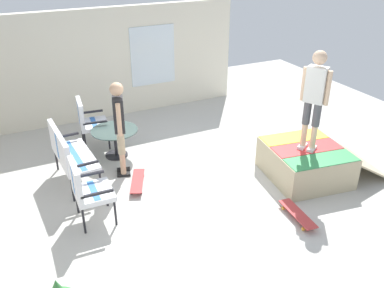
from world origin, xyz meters
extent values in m
cube|color=beige|center=(0.00, 0.00, -0.05)|extent=(12.00, 12.00, 0.10)
cube|color=silver|center=(3.80, 0.50, 1.26)|extent=(0.20, 6.00, 2.52)
cube|color=silver|center=(3.69, -0.40, 1.35)|extent=(0.03, 1.10, 1.40)
cube|color=tan|center=(-0.54, -1.63, 0.29)|extent=(1.53, 1.46, 0.58)
cube|color=#338C4C|center=(-0.99, -1.57, 0.59)|extent=(0.61, 1.28, 0.01)
cube|color=red|center=(-0.54, -1.63, 0.59)|extent=(0.61, 1.28, 0.01)
cube|color=yellow|center=(-0.09, -1.70, 0.59)|extent=(0.61, 1.28, 0.01)
cylinder|color=#B2B2B7|center=(-0.46, -1.03, 0.55)|extent=(1.30, 0.24, 0.05)
cube|color=tan|center=(-0.69, -2.63, 0.26)|extent=(1.43, 1.00, 0.48)
cylinder|color=black|center=(0.52, 1.81, 0.22)|extent=(0.04, 0.04, 0.44)
cylinder|color=black|center=(1.68, 1.87, 0.22)|extent=(0.04, 0.04, 0.44)
cylinder|color=black|center=(0.49, 2.28, 0.22)|extent=(0.04, 0.04, 0.44)
cylinder|color=black|center=(1.66, 2.34, 0.22)|extent=(0.04, 0.04, 0.44)
cube|color=silver|center=(1.09, 2.08, 0.48)|extent=(1.28, 0.61, 0.08)
cube|color=#3872C6|center=(1.09, 2.08, 0.52)|extent=(1.21, 0.16, 0.00)
cube|color=silver|center=(1.08, 2.31, 0.77)|extent=(1.25, 0.14, 0.50)
cube|color=#3872C6|center=(1.08, 2.31, 0.77)|extent=(0.10, 0.09, 0.46)
cube|color=black|center=(0.48, 2.05, 0.64)|extent=(0.06, 0.47, 0.04)
cube|color=black|center=(1.69, 2.11, 0.64)|extent=(0.06, 0.47, 0.04)
cylinder|color=black|center=(2.03, 1.24, 0.22)|extent=(0.04, 0.04, 0.44)
cylinder|color=black|center=(2.57, 1.18, 0.22)|extent=(0.04, 0.04, 0.44)
cylinder|color=black|center=(2.08, 1.71, 0.22)|extent=(0.04, 0.04, 0.44)
cylinder|color=black|center=(2.62, 1.65, 0.22)|extent=(0.04, 0.04, 0.44)
cube|color=silver|center=(2.33, 1.45, 0.48)|extent=(0.68, 0.61, 0.08)
cube|color=#3872C6|center=(2.33, 1.45, 0.52)|extent=(0.59, 0.16, 0.00)
cube|color=silver|center=(2.35, 1.68, 0.77)|extent=(0.63, 0.15, 0.50)
cube|color=#3872C6|center=(2.35, 1.68, 0.77)|extent=(0.11, 0.09, 0.46)
cube|color=black|center=(2.04, 1.48, 0.64)|extent=(0.09, 0.47, 0.04)
cube|color=black|center=(2.61, 1.41, 0.64)|extent=(0.09, 0.47, 0.04)
cylinder|color=black|center=(-0.42, 1.83, 0.22)|extent=(0.04, 0.04, 0.44)
cylinder|color=black|center=(0.12, 1.82, 0.22)|extent=(0.04, 0.04, 0.44)
cylinder|color=black|center=(-0.40, 2.30, 0.22)|extent=(0.04, 0.04, 0.44)
cylinder|color=black|center=(0.14, 2.29, 0.22)|extent=(0.04, 0.04, 0.44)
cube|color=silver|center=(-0.14, 2.06, 0.48)|extent=(0.63, 0.57, 0.08)
cube|color=#3872C6|center=(-0.14, 2.06, 0.52)|extent=(0.58, 0.12, 0.00)
cube|color=silver|center=(-0.13, 2.30, 0.77)|extent=(0.62, 0.10, 0.50)
cube|color=#3872C6|center=(-0.13, 2.30, 0.77)|extent=(0.10, 0.09, 0.46)
cube|color=black|center=(-0.43, 2.07, 0.64)|extent=(0.05, 0.47, 0.04)
cube|color=black|center=(0.15, 2.05, 0.64)|extent=(0.05, 0.47, 0.04)
cylinder|color=black|center=(1.70, 1.20, 0.28)|extent=(0.06, 0.06, 0.55)
cylinder|color=black|center=(1.70, 1.20, 0.01)|extent=(0.44, 0.44, 0.03)
cylinder|color=#425651|center=(1.70, 1.20, 0.56)|extent=(0.90, 0.90, 0.02)
cube|color=black|center=(0.90, 1.30, 0.03)|extent=(0.17, 0.26, 0.05)
cylinder|color=tan|center=(0.90, 1.30, 0.26)|extent=(0.10, 0.10, 0.41)
cylinder|color=tan|center=(0.90, 1.30, 0.67)|extent=(0.13, 0.13, 0.41)
cube|color=black|center=(1.07, 1.25, 0.03)|extent=(0.17, 0.26, 0.05)
cylinder|color=tan|center=(1.07, 1.25, 0.26)|extent=(0.10, 0.10, 0.41)
cylinder|color=tan|center=(1.07, 1.25, 0.67)|extent=(0.13, 0.13, 0.41)
cube|color=#262628|center=(0.98, 1.28, 1.18)|extent=(0.36, 0.26, 0.61)
sphere|color=tan|center=(0.98, 1.28, 1.63)|extent=(0.23, 0.23, 0.23)
cylinder|color=tan|center=(0.79, 1.33, 1.16)|extent=(0.08, 0.08, 0.58)
cylinder|color=tan|center=(1.18, 1.22, 1.16)|extent=(0.08, 0.08, 0.58)
cube|color=silver|center=(-0.65, -1.65, 0.62)|extent=(0.22, 0.26, 0.05)
cylinder|color=beige|center=(-0.65, -1.65, 0.85)|extent=(0.10, 0.10, 0.41)
cylinder|color=#4C4C51|center=(-0.65, -1.65, 1.25)|extent=(0.13, 0.13, 0.41)
cube|color=silver|center=(-0.50, -1.56, 0.62)|extent=(0.22, 0.26, 0.05)
cylinder|color=beige|center=(-0.50, -1.56, 0.85)|extent=(0.10, 0.10, 0.41)
cylinder|color=#4C4C51|center=(-0.50, -1.56, 1.25)|extent=(0.13, 0.13, 0.41)
cube|color=silver|center=(-0.57, -1.60, 1.76)|extent=(0.37, 0.32, 0.60)
sphere|color=beige|center=(-0.57, -1.60, 2.21)|extent=(0.23, 0.23, 0.23)
cylinder|color=beige|center=(-0.75, -1.70, 1.74)|extent=(0.08, 0.08, 0.57)
cylinder|color=beige|center=(-0.40, -1.51, 1.74)|extent=(0.08, 0.08, 0.57)
cube|color=#B23838|center=(0.49, 1.18, 0.09)|extent=(0.81, 0.50, 0.02)
cylinder|color=#333333|center=(0.71, 0.99, 0.03)|extent=(0.06, 0.05, 0.06)
cylinder|color=#333333|center=(0.78, 1.14, 0.03)|extent=(0.06, 0.05, 0.06)
cylinder|color=#333333|center=(0.20, 1.22, 0.03)|extent=(0.06, 0.05, 0.06)
cylinder|color=#333333|center=(0.26, 1.36, 0.03)|extent=(0.06, 0.05, 0.06)
cube|color=#B23838|center=(-1.50, -0.73, 0.09)|extent=(0.81, 0.27, 0.02)
cylinder|color=gold|center=(-1.23, -0.84, 0.03)|extent=(0.06, 0.03, 0.06)
cylinder|color=gold|center=(-1.21, -0.68, 0.03)|extent=(0.06, 0.03, 0.06)
cylinder|color=gold|center=(-1.78, -0.79, 0.03)|extent=(0.06, 0.03, 0.06)
cylinder|color=gold|center=(-1.77, -0.63, 0.03)|extent=(0.06, 0.03, 0.06)
camera|label=1|loc=(-5.45, 3.00, 3.96)|focal=38.71mm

